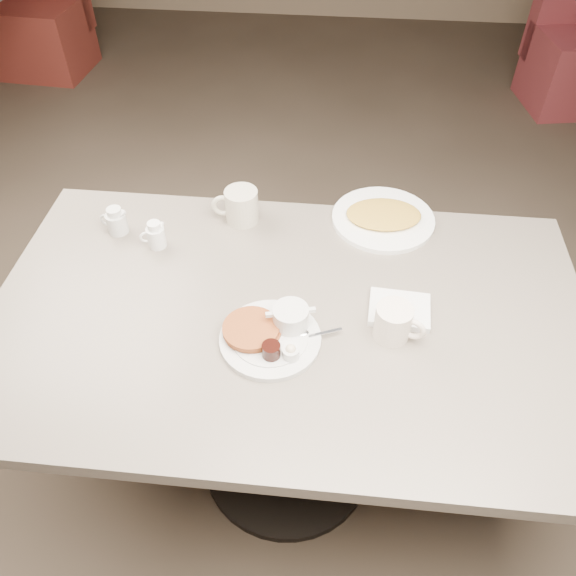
# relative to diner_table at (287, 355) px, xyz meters

# --- Properties ---
(room) EXTENTS (7.04, 8.04, 2.84)m
(room) POSITION_rel_diner_table_xyz_m (0.00, 0.00, 0.82)
(room) COLOR #4C3F33
(room) RESTS_ON ground
(diner_table) EXTENTS (1.50, 0.90, 0.75)m
(diner_table) POSITION_rel_diner_table_xyz_m (0.00, 0.00, 0.00)
(diner_table) COLOR slate
(diner_table) RESTS_ON ground
(main_plate) EXTENTS (0.32, 0.29, 0.07)m
(main_plate) POSITION_rel_diner_table_xyz_m (-0.03, -0.08, 0.19)
(main_plate) COLOR silver
(main_plate) RESTS_ON diner_table
(coffee_mug_near) EXTENTS (0.13, 0.11, 0.09)m
(coffee_mug_near) POSITION_rel_diner_table_xyz_m (0.26, -0.04, 0.22)
(coffee_mug_near) COLOR #F3E2D1
(coffee_mug_near) RESTS_ON diner_table
(napkin) EXTENTS (0.16, 0.13, 0.02)m
(napkin) POSITION_rel_diner_table_xyz_m (0.28, 0.03, 0.18)
(napkin) COLOR white
(napkin) RESTS_ON diner_table
(coffee_mug_far) EXTENTS (0.14, 0.10, 0.10)m
(coffee_mug_far) POSITION_rel_diner_table_xyz_m (-0.17, 0.35, 0.22)
(coffee_mug_far) COLOR beige
(coffee_mug_far) RESTS_ON diner_table
(creamer_left) EXTENTS (0.07, 0.05, 0.08)m
(creamer_left) POSITION_rel_diner_table_xyz_m (-0.39, 0.22, 0.21)
(creamer_left) COLOR white
(creamer_left) RESTS_ON diner_table
(creamer_right) EXTENTS (0.09, 0.08, 0.08)m
(creamer_right) POSITION_rel_diner_table_xyz_m (-0.51, 0.27, 0.21)
(creamer_right) COLOR silver
(creamer_right) RESTS_ON diner_table
(hash_plate) EXTENTS (0.32, 0.32, 0.04)m
(hash_plate) POSITION_rel_diner_table_xyz_m (0.24, 0.39, 0.18)
(hash_plate) COLOR white
(hash_plate) RESTS_ON diner_table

